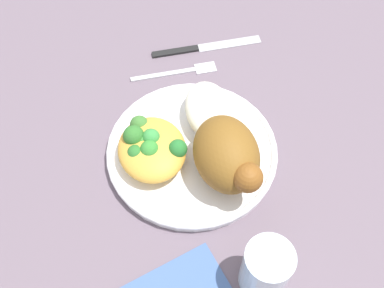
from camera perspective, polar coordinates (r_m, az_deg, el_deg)
The scene contains 8 objects.
ground_plane at distance 0.67m, azimuth 0.00°, elevation -1.31°, with size 2.00×2.00×0.00m, color #685865.
plate at distance 0.66m, azimuth 0.00°, elevation -0.88°, with size 0.25×0.25×0.02m.
roasted_chicken at distance 0.60m, azimuth 4.47°, elevation -1.43°, with size 0.13×0.09×0.08m.
rice_pile at distance 0.66m, azimuth 2.25°, elevation 4.13°, with size 0.11×0.07×0.04m, color white.
mac_cheese_with_broccoli at distance 0.63m, azimuth -5.20°, elevation -0.36°, with size 0.11×0.09×0.05m.
fork at distance 0.76m, azimuth -1.63°, elevation 9.04°, with size 0.02×0.14×0.01m.
knife at distance 0.80m, azimuth 0.70°, elevation 11.94°, with size 0.02×0.19×0.01m.
water_glass at distance 0.56m, azimuth 9.19°, elevation -15.14°, with size 0.06×0.06×0.08m, color silver.
Camera 1 is at (0.34, -0.08, 0.57)m, focal length 42.71 mm.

